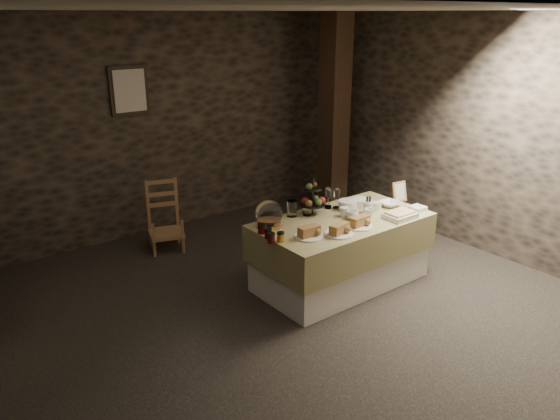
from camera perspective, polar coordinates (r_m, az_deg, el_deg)
ground_plane at (r=5.08m, az=-0.91°, el=-10.54°), size 5.50×5.00×0.01m
room_shell at (r=4.50m, az=-1.02°, el=6.90°), size 5.52×5.02×2.60m
buffet_table at (r=5.44m, az=6.43°, el=-3.83°), size 1.73×0.92×0.69m
chair at (r=6.37m, az=-12.11°, el=-0.95°), size 0.47×0.46×0.63m
timber_column at (r=7.28m, az=5.67°, el=9.71°), size 0.30×0.30×2.60m
framed_picture at (r=6.52m, az=-15.49°, el=11.93°), size 0.45×0.04×0.55m
plate_stack_a at (r=5.58m, az=7.08°, el=0.50°), size 0.19×0.19×0.10m
plate_stack_b at (r=5.69m, az=8.40°, el=0.76°), size 0.20×0.20×0.08m
cutlery_holder at (r=5.50m, az=9.19°, el=0.24°), size 0.10×0.10×0.12m
cup_a at (r=5.32m, az=7.56°, el=-0.56°), size 0.12×0.12×0.09m
cup_b at (r=5.40m, az=9.27°, el=-0.32°), size 0.13×0.13×0.09m
mug_c at (r=5.39m, az=6.76°, el=-0.21°), size 0.09×0.09×0.09m
mug_d at (r=5.60m, az=10.10°, el=0.37°), size 0.08×0.08×0.09m
bowl at (r=5.76m, az=11.39°, el=0.64°), size 0.22×0.22×0.05m
cake_dome at (r=5.10m, az=-1.17°, el=-0.56°), size 0.26×0.26×0.26m
fruit_stand at (r=5.40m, az=3.50°, el=1.03°), size 0.26×0.26×0.37m
bread_platter_left at (r=4.87m, az=3.06°, el=-2.43°), size 0.26×0.26×0.11m
bread_platter_center at (r=4.95m, az=6.20°, el=-2.15°), size 0.26×0.26×0.11m
bread_platter_right at (r=5.15m, az=8.30°, el=-1.35°), size 0.26×0.26×0.11m
jam_jars at (r=4.85m, az=-1.02°, el=-2.51°), size 0.18×0.32×0.07m
tart_dish at (r=5.44m, az=12.43°, el=-0.52°), size 0.30×0.22×0.07m
square_dish at (r=5.70m, az=14.20°, el=0.16°), size 0.14×0.14×0.04m
menu_frame at (r=5.96m, az=12.39°, el=1.88°), size 0.18×0.09×0.22m
storage_jar_a at (r=5.35m, az=1.26°, el=0.16°), size 0.10×0.10×0.16m
storage_jar_b at (r=5.40m, az=2.87°, el=0.19°), size 0.09×0.09×0.14m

